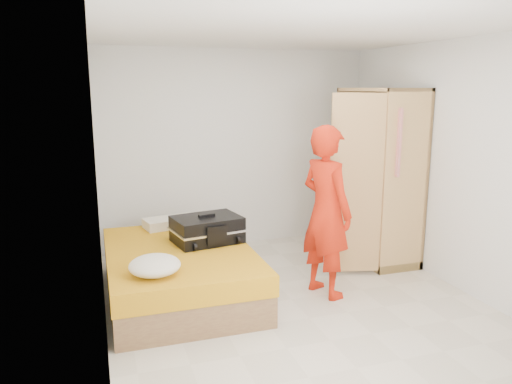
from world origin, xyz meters
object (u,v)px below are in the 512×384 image
object	(u,v)px
round_cushion	(155,265)
wardrobe	(376,180)
bed	(180,272)
suitcase	(207,229)
person	(326,212)

from	to	relation	value
round_cushion	wardrobe	bearing A→B (deg)	20.53
bed	suitcase	bearing A→B (deg)	24.17
bed	round_cushion	distance (m)	0.79
person	suitcase	size ratio (longest dim) A/B	2.24
bed	person	size ratio (longest dim) A/B	1.15
wardrobe	person	world-z (taller)	wardrobe
wardrobe	bed	bearing A→B (deg)	-170.76
person	bed	bearing A→B (deg)	56.31
suitcase	person	bearing A→B (deg)	-37.13
bed	person	bearing A→B (deg)	-15.99
bed	suitcase	world-z (taller)	suitcase
wardrobe	round_cushion	xyz separation A→B (m)	(-2.82, -1.06, -0.41)
person	suitcase	world-z (taller)	person
wardrobe	person	distance (m)	1.35
bed	wardrobe	distance (m)	2.64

